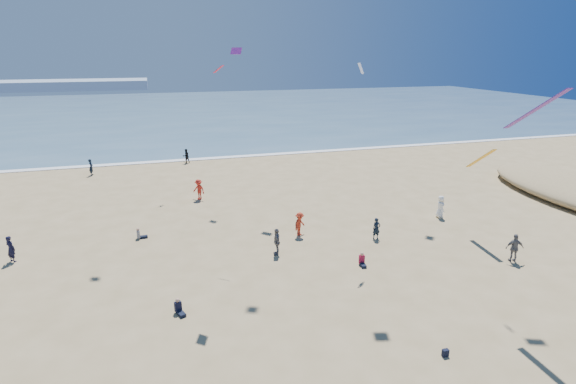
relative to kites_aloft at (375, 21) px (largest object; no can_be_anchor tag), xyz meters
name	(u,v)px	position (x,y,z in m)	size (l,w,h in m)	color
ocean	(170,111)	(-8.60, 81.90, -14.62)	(220.00, 100.00, 0.06)	#476B84
surf_line	(189,160)	(-8.60, 31.90, -14.61)	(220.00, 1.20, 0.08)	white
standing_flyers	(265,225)	(-5.19, 5.58, -13.77)	(36.46, 50.01, 1.89)	slate
seated_group	(271,327)	(-7.81, -6.28, -14.23)	(14.52, 29.24, 0.84)	white
navy_bag	(445,353)	(-0.76, -10.07, -14.48)	(0.28, 0.18, 0.34)	black
kites_aloft	(375,21)	(0.00, 0.00, 0.00)	(42.01, 40.92, 30.47)	#DDFB33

